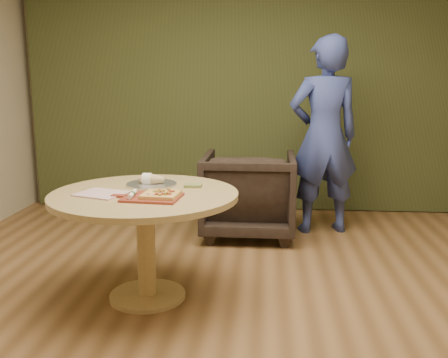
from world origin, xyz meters
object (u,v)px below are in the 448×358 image
flatbread_pizza (161,194)px  cutlery_roll (132,194)px  pizza_paddle (151,197)px  serving_tray (152,184)px  bread_roll (150,179)px  pedestal_table (145,213)px  person_standing (324,136)px  armchair (249,190)px

flatbread_pizza → cutlery_roll: (-0.18, -0.01, 0.00)m
pizza_paddle → serving_tray: 0.40m
cutlery_roll → bread_roll: 0.40m
pedestal_table → serving_tray: serving_tray is taller
flatbread_pizza → person_standing: size_ratio=0.13×
bread_roll → armchair: 1.47m
serving_tray → pedestal_table: bearing=-89.5°
pedestal_table → pizza_paddle: (0.08, -0.17, 0.15)m
armchair → flatbread_pizza: bearing=73.7°
cutlery_roll → bread_roll: bread_roll is taller
person_standing → pizza_paddle: bearing=42.8°
flatbread_pizza → person_standing: (1.21, 1.83, 0.17)m
flatbread_pizza → armchair: size_ratio=0.27×
pedestal_table → flatbread_pizza: 0.28m
pedestal_table → bread_roll: size_ratio=6.49×
pizza_paddle → person_standing: 2.24m
bread_roll → person_standing: size_ratio=0.10×
armchair → bread_roll: bearing=63.1°
flatbread_pizza → armchair: armchair is taller
pizza_paddle → bread_roll: 0.40m
flatbread_pizza → person_standing: 2.20m
serving_tray → armchair: armchair is taller
flatbread_pizza → serving_tray: flatbread_pizza is taller
pizza_paddle → armchair: size_ratio=0.51×
flatbread_pizza → bread_roll: bearing=112.3°
armchair → person_standing: (0.71, 0.18, 0.50)m
pedestal_table → person_standing: bearing=50.8°
pizza_paddle → person_standing: size_ratio=0.24×
pedestal_table → pizza_paddle: 0.24m
cutlery_roll → pizza_paddle: bearing=2.2°
bread_roll → pizza_paddle: bearing=-76.8°
cutlery_roll → bread_roll: bearing=83.4°
serving_tray → armchair: (0.65, 1.26, -0.31)m
cutlery_roll → person_standing: bearing=49.6°
bread_roll → armchair: (0.66, 1.26, -0.35)m
cutlery_roll → pedestal_table: bearing=76.1°
pizza_paddle → cutlery_roll: 0.12m
pedestal_table → serving_tray: 0.27m
bread_roll → person_standing: person_standing is taller
pedestal_table → armchair: 1.63m
cutlery_roll → serving_tray: (0.03, 0.40, -0.02)m
cutlery_roll → armchair: armchair is taller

